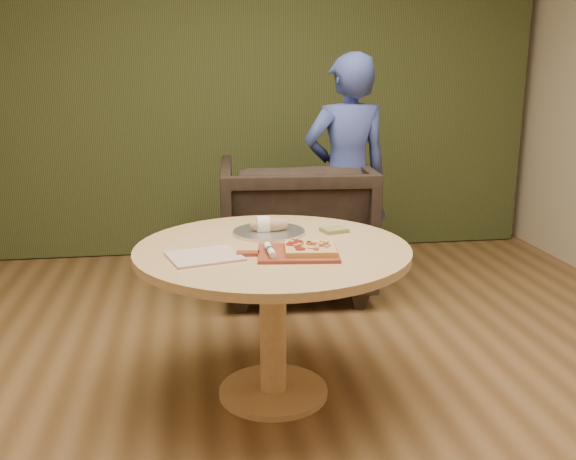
{
  "coord_description": "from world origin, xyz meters",
  "views": [
    {
      "loc": [
        -0.48,
        -2.49,
        1.56
      ],
      "look_at": [
        -0.06,
        0.25,
        0.84
      ],
      "focal_mm": 40.0,
      "sensor_mm": 36.0,
      "label": 1
    }
  ],
  "objects_px": {
    "serving_tray": "(269,232)",
    "bread_roll": "(267,225)",
    "pedestal_table": "(273,275)",
    "pizza_paddle": "(296,253)",
    "flatbread_pizza": "(310,248)",
    "person_standing": "(346,177)",
    "armchair": "(294,219)",
    "cutlery_roll": "(270,250)"
  },
  "relations": [
    {
      "from": "serving_tray",
      "to": "bread_roll",
      "type": "xyz_separation_m",
      "value": [
        -0.01,
        0.0,
        0.04
      ]
    },
    {
      "from": "cutlery_roll",
      "to": "serving_tray",
      "type": "xyz_separation_m",
      "value": [
        0.04,
        0.4,
        -0.02
      ]
    },
    {
      "from": "flatbread_pizza",
      "to": "serving_tray",
      "type": "height_order",
      "value": "flatbread_pizza"
    },
    {
      "from": "flatbread_pizza",
      "to": "armchair",
      "type": "distance_m",
      "value": 1.66
    },
    {
      "from": "pizza_paddle",
      "to": "cutlery_roll",
      "type": "xyz_separation_m",
      "value": [
        -0.11,
        -0.01,
        0.02
      ]
    },
    {
      "from": "cutlery_roll",
      "to": "bread_roll",
      "type": "distance_m",
      "value": 0.4
    },
    {
      "from": "pedestal_table",
      "to": "pizza_paddle",
      "type": "distance_m",
      "value": 0.23
    },
    {
      "from": "serving_tray",
      "to": "bread_roll",
      "type": "relative_size",
      "value": 1.84
    },
    {
      "from": "flatbread_pizza",
      "to": "serving_tray",
      "type": "xyz_separation_m",
      "value": [
        -0.13,
        0.38,
        -0.02
      ]
    },
    {
      "from": "cutlery_roll",
      "to": "serving_tray",
      "type": "relative_size",
      "value": 0.56
    },
    {
      "from": "armchair",
      "to": "flatbread_pizza",
      "type": "bearing_deg",
      "value": 86.87
    },
    {
      "from": "pedestal_table",
      "to": "person_standing",
      "type": "xyz_separation_m",
      "value": [
        0.68,
        1.37,
        0.21
      ]
    },
    {
      "from": "armchair",
      "to": "cutlery_roll",
      "type": "bearing_deg",
      "value": 80.94
    },
    {
      "from": "pizza_paddle",
      "to": "serving_tray",
      "type": "relative_size",
      "value": 1.29
    },
    {
      "from": "flatbread_pizza",
      "to": "cutlery_roll",
      "type": "relative_size",
      "value": 1.23
    },
    {
      "from": "pedestal_table",
      "to": "cutlery_roll",
      "type": "bearing_deg",
      "value": -100.8
    },
    {
      "from": "pedestal_table",
      "to": "serving_tray",
      "type": "relative_size",
      "value": 3.57
    },
    {
      "from": "pedestal_table",
      "to": "bread_roll",
      "type": "xyz_separation_m",
      "value": [
        0.0,
        0.23,
        0.18
      ]
    },
    {
      "from": "pedestal_table",
      "to": "pizza_paddle",
      "type": "height_order",
      "value": "pizza_paddle"
    },
    {
      "from": "flatbread_pizza",
      "to": "bread_roll",
      "type": "xyz_separation_m",
      "value": [
        -0.14,
        0.38,
        0.02
      ]
    },
    {
      "from": "pedestal_table",
      "to": "cutlery_roll",
      "type": "distance_m",
      "value": 0.24
    },
    {
      "from": "serving_tray",
      "to": "pedestal_table",
      "type": "bearing_deg",
      "value": -92.97
    },
    {
      "from": "serving_tray",
      "to": "armchair",
      "type": "xyz_separation_m",
      "value": [
        0.33,
        1.25,
        -0.24
      ]
    },
    {
      "from": "armchair",
      "to": "person_standing",
      "type": "height_order",
      "value": "person_standing"
    },
    {
      "from": "serving_tray",
      "to": "bread_roll",
      "type": "bearing_deg",
      "value": 180.0
    },
    {
      "from": "pedestal_table",
      "to": "serving_tray",
      "type": "height_order",
      "value": "serving_tray"
    },
    {
      "from": "pizza_paddle",
      "to": "flatbread_pizza",
      "type": "xyz_separation_m",
      "value": [
        0.06,
        0.0,
        0.02
      ]
    },
    {
      "from": "flatbread_pizza",
      "to": "armchair",
      "type": "bearing_deg",
      "value": 83.23
    },
    {
      "from": "cutlery_roll",
      "to": "person_standing",
      "type": "distance_m",
      "value": 1.69
    },
    {
      "from": "cutlery_roll",
      "to": "bread_roll",
      "type": "bearing_deg",
      "value": 83.08
    },
    {
      "from": "pizza_paddle",
      "to": "serving_tray",
      "type": "distance_m",
      "value": 0.39
    },
    {
      "from": "serving_tray",
      "to": "armchair",
      "type": "height_order",
      "value": "armchair"
    },
    {
      "from": "bread_roll",
      "to": "pedestal_table",
      "type": "bearing_deg",
      "value": -90.8
    },
    {
      "from": "serving_tray",
      "to": "person_standing",
      "type": "height_order",
      "value": "person_standing"
    },
    {
      "from": "bread_roll",
      "to": "armchair",
      "type": "height_order",
      "value": "armchair"
    },
    {
      "from": "serving_tray",
      "to": "person_standing",
      "type": "xyz_separation_m",
      "value": [
        0.67,
        1.14,
        0.06
      ]
    },
    {
      "from": "armchair",
      "to": "pizza_paddle",
      "type": "bearing_deg",
      "value": 84.7
    },
    {
      "from": "armchair",
      "to": "person_standing",
      "type": "bearing_deg",
      "value": 165.38
    },
    {
      "from": "flatbread_pizza",
      "to": "person_standing",
      "type": "height_order",
      "value": "person_standing"
    },
    {
      "from": "pedestal_table",
      "to": "cutlery_roll",
      "type": "xyz_separation_m",
      "value": [
        -0.03,
        -0.16,
        0.17
      ]
    },
    {
      "from": "pizza_paddle",
      "to": "cutlery_roll",
      "type": "bearing_deg",
      "value": -167.35
    },
    {
      "from": "serving_tray",
      "to": "person_standing",
      "type": "relative_size",
      "value": 0.22
    }
  ]
}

